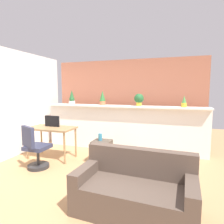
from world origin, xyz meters
TOP-DOWN VIEW (x-y plane):
  - ground_plane at (0.00, 0.00)m, footprint 12.00×12.00m
  - divider_wall at (0.00, 2.00)m, footprint 4.35×0.16m
  - plant_shelf at (0.00, 1.96)m, footprint 4.35×0.36m
  - brick_wall_behind at (0.00, 2.60)m, footprint 4.35×0.10m
  - side_wall_left at (-2.42, 0.40)m, footprint 0.12×4.40m
  - potted_plant_0 at (-1.46, 1.94)m, footprint 0.18×0.18m
  - potted_plant_1 at (-0.54, 1.98)m, footprint 0.17×0.17m
  - potted_plant_2 at (0.47, 1.97)m, footprint 0.24×0.24m
  - potted_plant_3 at (1.55, 1.93)m, footprint 0.13×0.13m
  - desk at (-1.42, 0.90)m, footprint 1.10×0.60m
  - tv_monitor at (-1.46, 0.98)m, footprint 0.39×0.04m
  - office_chair at (-1.36, 0.23)m, footprint 0.51×0.52m
  - side_cube_shelf at (-0.18, 0.99)m, footprint 0.40×0.41m
  - vase_on_shelf at (-0.22, 1.02)m, footprint 0.09×0.09m
  - couch at (0.89, -0.52)m, footprint 1.60×0.84m

SIDE VIEW (x-z plane):
  - ground_plane at x=0.00m, z-range 0.00..0.00m
  - side_cube_shelf at x=-0.18m, z-range 0.00..0.50m
  - couch at x=0.89m, z-range -0.12..0.68m
  - office_chair at x=-1.36m, z-range -0.07..0.84m
  - vase_on_shelf at x=-0.22m, z-range 0.50..0.65m
  - divider_wall at x=0.00m, z-range 0.00..1.18m
  - desk at x=-1.42m, z-range 0.29..1.04m
  - tv_monitor at x=-1.46m, z-range 0.75..1.01m
  - plant_shelf at x=0.00m, z-range 1.18..1.22m
  - brick_wall_behind at x=0.00m, z-range 0.00..2.50m
  - side_wall_left at x=-2.42m, z-range 0.00..2.60m
  - potted_plant_3 at x=1.55m, z-range 1.21..1.49m
  - potted_plant_0 at x=-1.46m, z-range 1.19..1.59m
  - potted_plant_2 at x=0.47m, z-range 1.24..1.56m
  - potted_plant_1 at x=-0.54m, z-range 1.23..1.61m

